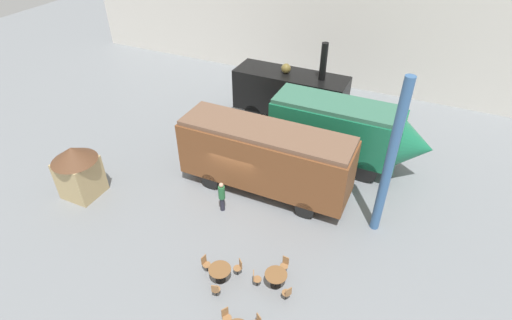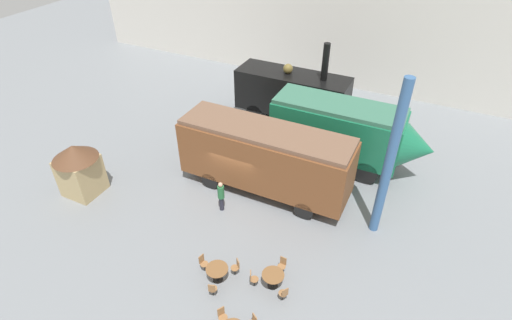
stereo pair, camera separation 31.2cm
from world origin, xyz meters
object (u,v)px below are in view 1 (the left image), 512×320
at_px(steam_locomotive, 290,93).
at_px(streamlined_locomotive, 347,130).
at_px(cafe_table_mid, 220,271).
at_px(ticket_kiosk, 77,169).
at_px(cafe_table_far, 276,276).
at_px(passenger_coach_wooden, 265,156).
at_px(visitor_person, 222,196).

xyz_separation_m(steam_locomotive, streamlined_locomotive, (4.72, -3.37, 0.18)).
distance_m(cafe_table_mid, ticket_kiosk, 9.73).
bearing_deg(cafe_table_far, ticket_kiosk, 174.28).
height_order(cafe_table_far, ticket_kiosk, ticket_kiosk).
xyz_separation_m(passenger_coach_wooden, visitor_person, (-1.29, -2.47, -1.27)).
bearing_deg(streamlined_locomotive, ticket_kiosk, -144.40).
bearing_deg(passenger_coach_wooden, cafe_table_mid, -83.32).
bearing_deg(visitor_person, streamlined_locomotive, 55.30).
bearing_deg(visitor_person, passenger_coach_wooden, 62.39).
xyz_separation_m(cafe_table_mid, ticket_kiosk, (-9.48, 1.92, 1.07)).
bearing_deg(streamlined_locomotive, cafe_table_mid, -103.51).
bearing_deg(cafe_table_far, visitor_person, 143.48).
bearing_deg(steam_locomotive, streamlined_locomotive, -35.50).
distance_m(streamlined_locomotive, visitor_person, 8.14).
relative_size(streamlined_locomotive, visitor_person, 5.06).
height_order(passenger_coach_wooden, ticket_kiosk, passenger_coach_wooden).
bearing_deg(steam_locomotive, cafe_table_mid, -81.00).
distance_m(visitor_person, ticket_kiosk, 7.74).
height_order(steam_locomotive, streamlined_locomotive, steam_locomotive).
relative_size(cafe_table_mid, cafe_table_far, 1.01).
xyz_separation_m(steam_locomotive, passenger_coach_wooden, (1.45, -7.49, 0.07)).
bearing_deg(cafe_table_far, passenger_coach_wooden, 117.95).
distance_m(streamlined_locomotive, ticket_kiosk, 14.78).
xyz_separation_m(steam_locomotive, cafe_table_far, (4.45, -13.14, -1.56)).
height_order(streamlined_locomotive, passenger_coach_wooden, streamlined_locomotive).
xyz_separation_m(streamlined_locomotive, ticket_kiosk, (-12.01, -8.60, -0.68)).
relative_size(cafe_table_mid, ticket_kiosk, 0.32).
distance_m(cafe_table_far, ticket_kiosk, 11.84).
relative_size(streamlined_locomotive, passenger_coach_wooden, 0.98).
height_order(cafe_table_mid, visitor_person, visitor_person).
bearing_deg(cafe_table_far, steam_locomotive, 108.70).
xyz_separation_m(streamlined_locomotive, visitor_person, (-4.57, -6.59, -1.38)).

